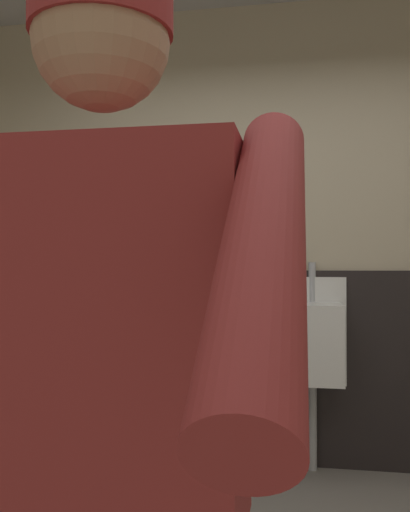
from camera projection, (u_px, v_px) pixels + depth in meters
name	position (u px, v px, depth m)	size (l,w,h in m)	color
wall_back	(270.00, 232.00, 3.42)	(4.88, 0.12, 2.86)	beige
wainscot_band_back	(270.00, 367.00, 3.34)	(4.28, 0.03, 1.19)	black
urinal_left	(187.00, 338.00, 3.28)	(0.40, 0.34, 1.24)	white
urinal_middle	(313.00, 341.00, 3.15)	(0.40, 0.34, 1.24)	white
privacy_divider_panel	(247.00, 312.00, 3.15)	(0.04, 0.40, 0.90)	#4C4C51
person	(98.00, 411.00, 0.85)	(0.67, 0.60, 1.69)	#2D3342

